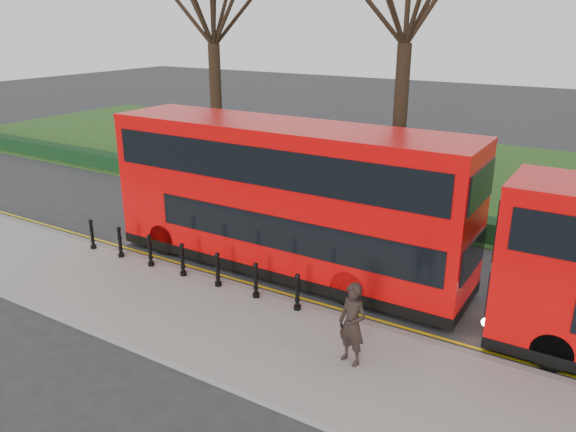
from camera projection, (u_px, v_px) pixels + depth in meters
The scene contains 10 objects.
ground at pixel (220, 267), 18.10m from camera, with size 120.00×120.00×0.00m, color #28282B.
pavement at pixel (153, 302), 15.66m from camera, with size 60.00×4.00×0.15m, color gray.
kerb at pixel (200, 276), 17.27m from camera, with size 60.00×0.25×0.16m, color slate.
grass_verge at pixel (394, 167), 30.11m from camera, with size 60.00×18.00×0.06m, color #254517.
hedge at pixel (321, 200), 23.42m from camera, with size 60.00×0.90×0.80m, color black.
yellow_line_outer at pixel (206, 274), 17.53m from camera, with size 60.00×0.10×0.01m, color yellow.
yellow_line_inner at pixel (211, 272), 17.69m from camera, with size 60.00×0.10×0.01m, color yellow.
bollard_row at pixel (183, 260), 16.97m from camera, with size 8.26×0.15×1.00m.
bus_lead at pixel (284, 198), 17.26m from camera, with size 11.61×2.67×4.62m.
pedestrian at pixel (352, 324), 12.49m from camera, with size 0.71×0.47×1.95m, color black.
Camera 1 is at (10.57, -12.90, 7.54)m, focal length 35.00 mm.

